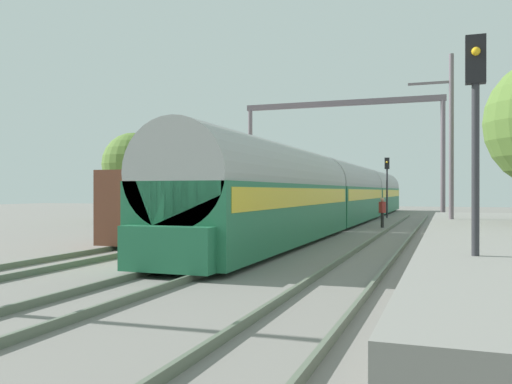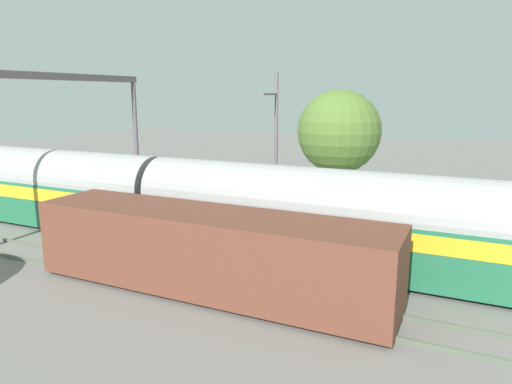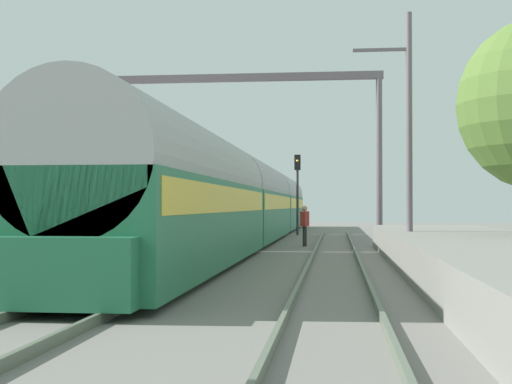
% 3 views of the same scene
% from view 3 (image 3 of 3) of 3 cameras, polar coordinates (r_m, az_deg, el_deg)
% --- Properties ---
extents(ground, '(120.00, 120.00, 0.00)m').
position_cam_3_polar(ground, '(16.01, -8.85, -7.28)').
color(ground, slate).
extents(track_west, '(1.52, 60.00, 0.16)m').
position_cam_3_polar(track_west, '(16.00, -8.84, -7.00)').
color(track_west, '#596352').
rests_on(track_west, ground).
extents(track_east, '(1.52, 60.00, 0.16)m').
position_cam_3_polar(track_east, '(15.45, 6.21, -7.22)').
color(track_east, '#596352').
rests_on(track_east, ground).
extents(platform, '(4.40, 28.00, 0.90)m').
position_cam_3_polar(platform, '(17.81, 18.66, -5.15)').
color(platform, gray).
rests_on(platform, ground).
extents(passenger_train, '(2.93, 49.20, 3.82)m').
position_cam_3_polar(passenger_train, '(35.24, -0.44, -0.69)').
color(passenger_train, '#236B47').
rests_on(passenger_train, ground).
extents(freight_car, '(2.80, 13.00, 2.70)m').
position_cam_3_polar(freight_car, '(23.17, -14.63, -1.69)').
color(freight_car, brown).
rests_on(freight_car, ground).
extents(person_crossing, '(0.38, 0.46, 1.73)m').
position_cam_3_polar(person_crossing, '(30.69, 3.88, -2.39)').
color(person_crossing, '#272727').
rests_on(person_crossing, ground).
extents(railway_signal_far, '(0.36, 0.30, 4.73)m').
position_cam_3_polar(railway_signal_far, '(42.36, 3.31, 0.70)').
color(railway_signal_far, '#2D2D33').
rests_on(railway_signal_far, ground).
extents(catenary_gantry, '(12.65, 0.28, 7.86)m').
position_cam_3_polar(catenary_gantry, '(33.52, -0.84, 5.62)').
color(catenary_gantry, slate).
rests_on(catenary_gantry, ground).
extents(catenary_pole_east_mid, '(1.90, 0.20, 8.00)m').
position_cam_3_polar(catenary_pole_east_mid, '(23.82, 11.93, 4.76)').
color(catenary_pole_east_mid, slate).
rests_on(catenary_pole_east_mid, ground).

